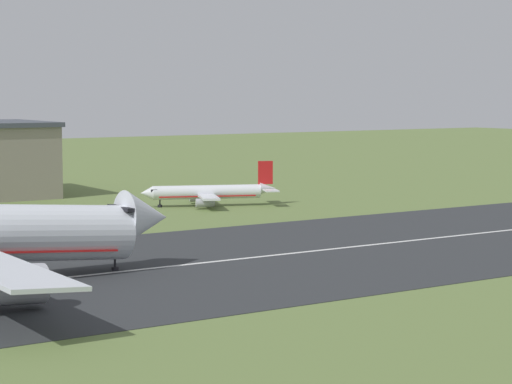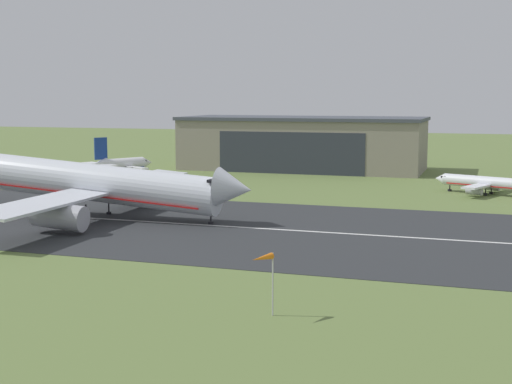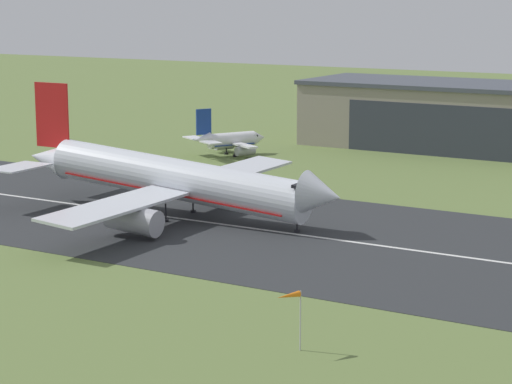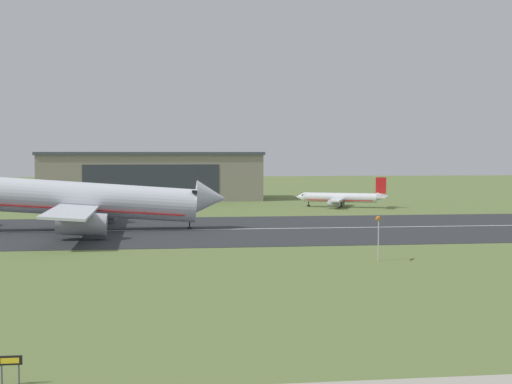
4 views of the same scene
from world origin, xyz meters
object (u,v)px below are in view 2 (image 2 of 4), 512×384
airplane_parked_west (123,165)px  windsock_pole (263,261)px  airplane_landing (93,184)px  airplane_parked_centre (490,183)px

airplane_parked_west → windsock_pole: bearing=-55.1°
airplane_landing → airplane_parked_centre: size_ratio=2.40×
airplane_landing → airplane_parked_west: bearing=114.2°
airplane_landing → airplane_parked_west: (-24.71, 54.98, -2.45)m
airplane_landing → airplane_parked_west: 60.33m
windsock_pole → airplane_landing: bearing=135.3°
airplane_landing → airplane_parked_west: size_ratio=3.21×
airplane_parked_west → windsock_pole: 119.52m
airplane_parked_centre → airplane_parked_west: bearing=177.0°
airplane_landing → windsock_pole: bearing=-44.7°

